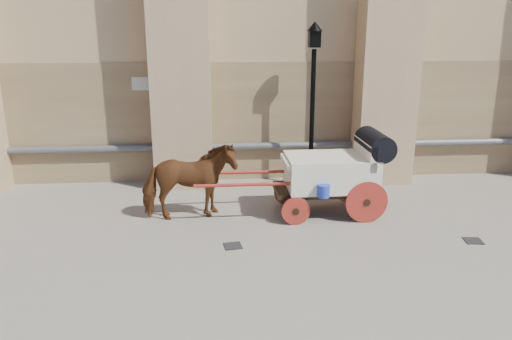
{
  "coord_description": "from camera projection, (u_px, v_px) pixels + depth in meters",
  "views": [
    {
      "loc": [
        -0.19,
        -8.46,
        3.85
      ],
      "look_at": [
        0.61,
        1.35,
        1.0
      ],
      "focal_mm": 35.0,
      "sensor_mm": 36.0,
      "label": 1
    }
  ],
  "objects": [
    {
      "name": "ground",
      "position": [
        229.0,
        243.0,
        9.19
      ],
      "size": [
        90.0,
        90.0,
        0.0
      ],
      "primitive_type": "plane",
      "color": "slate",
      "rests_on": "ground"
    },
    {
      "name": "horse",
      "position": [
        189.0,
        182.0,
        10.15
      ],
      "size": [
        2.0,
        1.17,
        1.59
      ],
      "primitive_type": "imported",
      "rotation": [
        0.0,
        0.0,
        1.74
      ],
      "color": "brown",
      "rests_on": "ground"
    },
    {
      "name": "carriage",
      "position": [
        337.0,
        170.0,
        10.43
      ],
      "size": [
        4.03,
        1.44,
        1.76
      ],
      "rotation": [
        0.0,
        0.0,
        0.01
      ],
      "color": "black",
      "rests_on": "ground"
    },
    {
      "name": "street_lamp",
      "position": [
        313.0,
        102.0,
        11.88
      ],
      "size": [
        0.37,
        0.37,
        3.96
      ],
      "color": "black",
      "rests_on": "ground"
    },
    {
      "name": "drain_grate_near",
      "position": [
        233.0,
        246.0,
        9.05
      ],
      "size": [
        0.36,
        0.36,
        0.01
      ],
      "primitive_type": "cube",
      "rotation": [
        0.0,
        0.0,
        0.14
      ],
      "color": "black",
      "rests_on": "ground"
    },
    {
      "name": "drain_grate_far",
      "position": [
        473.0,
        241.0,
        9.27
      ],
      "size": [
        0.36,
        0.36,
        0.01
      ],
      "primitive_type": "cube",
      "rotation": [
        0.0,
        0.0,
        -0.13
      ],
      "color": "black",
      "rests_on": "ground"
    }
  ]
}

